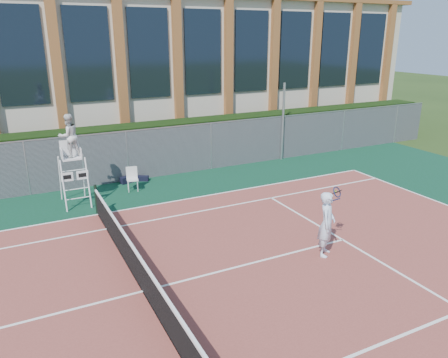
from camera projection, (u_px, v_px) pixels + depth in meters
name	position (u px, v px, depth m)	size (l,w,h in m)	color
ground	(143.00, 292.00, 10.88)	(120.00, 120.00, 0.00)	#233814
apron	(132.00, 273.00, 11.73)	(36.00, 20.00, 0.01)	#0D3A1E
tennis_court	(143.00, 292.00, 10.87)	(23.77, 10.97, 0.02)	brown
tennis_net	(142.00, 273.00, 10.71)	(0.10, 11.30, 1.10)	black
fence	(80.00, 162.00, 18.00)	(40.00, 0.06, 2.20)	#595E60
hedge	(75.00, 156.00, 19.02)	(40.00, 1.40, 2.20)	black
building	(47.00, 71.00, 24.80)	(45.00, 10.60, 8.22)	beige
steel_pole	(283.00, 122.00, 21.89)	(0.12, 0.12, 3.89)	#9EA0A5
umpire_chair	(69.00, 138.00, 15.85)	(0.97, 1.48, 3.46)	white
plastic_chair	(132.00, 177.00, 17.87)	(0.53, 0.53, 0.97)	silver
sports_bag_near	(128.00, 179.00, 18.89)	(0.67, 0.27, 0.29)	black
sports_bag_far	(142.00, 178.00, 19.14)	(0.54, 0.23, 0.22)	black
tennis_player	(327.00, 224.00, 12.41)	(1.11, 0.87, 1.91)	white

